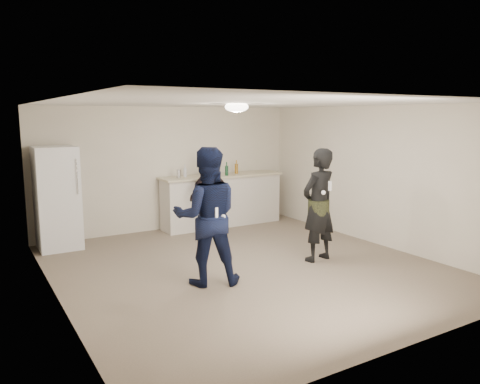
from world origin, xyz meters
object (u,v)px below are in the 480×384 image
shaker (179,174)px  counter (222,201)px  fridge (57,198)px  man (207,216)px  spectator (210,196)px  woman (319,205)px

shaker → counter: bearing=1.9°
fridge → shaker: (2.32, 0.04, 0.28)m
man → spectator: bearing=-96.3°
shaker → spectator: 0.77m
counter → fridge: bearing=-178.8°
fridge → woman: woman is taller
counter → spectator: 0.80m
shaker → woman: 3.15m
counter → spectator: (-0.56, -0.51, 0.23)m
spectator → counter: bearing=-144.6°
fridge → shaker: bearing=0.9°
fridge → counter: bearing=1.2°
counter → shaker: 1.19m
counter → woman: size_ratio=1.43×
counter → shaker: (-1.00, -0.03, 0.65)m
man → woman: bearing=-157.5°
counter → man: 3.55m
shaker → fridge: bearing=-179.1°
man → spectator: size_ratio=1.25×
spectator → fridge: bearing=-16.2°
man → spectator: man is taller
fridge → shaker: size_ratio=10.59×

